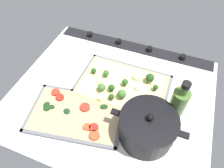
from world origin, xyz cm
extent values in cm
cube|color=silver|center=(0.00, 0.00, -1.50)|extent=(83.31, 71.03, 3.00)
cube|color=black|center=(0.00, -32.02, 0.40)|extent=(79.98, 7.00, 0.80)
cylinder|color=black|center=(-24.99, -32.02, 1.70)|extent=(2.80, 2.80, 1.80)
cylinder|color=black|center=(-8.33, -32.02, 1.70)|extent=(2.80, 2.80, 1.80)
cylinder|color=black|center=(8.33, -32.02, 1.70)|extent=(2.80, 2.80, 1.80)
cylinder|color=black|center=(24.99, -32.02, 1.70)|extent=(2.80, 2.80, 1.80)
cube|color=slate|center=(-3.17, -4.77, 0.25)|extent=(39.60, 27.58, 0.50)
cube|color=slate|center=(-3.24, -17.86, 0.65)|extent=(39.46, 1.41, 1.30)
cube|color=slate|center=(-3.10, 8.32, 0.65)|extent=(39.46, 1.41, 1.30)
cube|color=slate|center=(-22.30, -4.67, 0.65)|extent=(1.34, 27.38, 1.30)
cube|color=slate|center=(15.96, -4.87, 0.65)|extent=(1.34, 27.38, 1.30)
cube|color=tan|center=(-3.17, -4.77, 1.00)|extent=(37.19, 25.17, 1.00)
cube|color=#EFDB8C|center=(-3.17, -4.77, 1.70)|extent=(34.21, 22.66, 0.40)
cone|color=#68AD54|center=(3.90, 1.33, 2.33)|extent=(1.86, 1.86, 0.86)
sphere|color=#427533|center=(3.90, 1.33, 4.03)|extent=(3.39, 3.39, 3.39)
cone|color=#427635|center=(-13.55, -10.49, 2.57)|extent=(2.03, 2.03, 1.34)
sphere|color=#264C1C|center=(-13.55, -10.49, 4.63)|extent=(3.70, 3.70, 3.70)
cone|color=#427635|center=(-16.97, -6.81, 2.49)|extent=(1.24, 1.24, 1.19)
sphere|color=#264C1C|center=(-16.97, -6.81, 3.93)|extent=(2.25, 2.25, 2.25)
cone|color=#5B9F46|center=(5.11, -6.71, 2.48)|extent=(1.50, 1.50, 1.15)
sphere|color=#386B28|center=(5.11, -6.71, 4.08)|extent=(2.73, 2.73, 2.73)
cone|color=#427635|center=(-1.52, 3.97, 2.30)|extent=(1.30, 1.30, 0.80)
sphere|color=#264C1C|center=(-1.52, 3.97, 3.59)|extent=(2.37, 2.37, 2.37)
cone|color=#427635|center=(-0.15, 0.28, 2.47)|extent=(1.51, 1.51, 1.14)
sphere|color=#264C1C|center=(-0.15, 0.28, 4.07)|extent=(2.74, 2.74, 2.74)
cone|color=#68AD54|center=(-5.06, 1.65, 2.37)|extent=(1.99, 1.99, 0.94)
sphere|color=#427533|center=(-5.06, 1.65, 4.19)|extent=(3.62, 3.62, 3.62)
cone|color=#427635|center=(11.03, -6.53, 2.30)|extent=(1.31, 1.31, 0.80)
sphere|color=#264C1C|center=(11.03, -6.53, 3.59)|extent=(2.38, 2.38, 2.38)
cone|color=#4D8B3F|center=(-4.29, -4.79, 2.56)|extent=(1.45, 1.45, 1.33)
sphere|color=#2D5B23|center=(-4.29, -4.79, 4.22)|extent=(2.64, 2.64, 2.64)
ellipsoid|color=#EFDB8C|center=(-7.73, -10.95, 2.51)|extent=(5.22, 5.23, 1.41)
ellipsoid|color=#EFDB8C|center=(6.12, -3.03, 2.41)|extent=(4.09, 4.01, 1.19)
ellipsoid|color=#EFDB8C|center=(2.75, 4.77, 2.47)|extent=(4.44, 4.77, 1.33)
ellipsoid|color=#EFDB8C|center=(-9.72, -4.98, 2.31)|extent=(3.57, 3.46, 0.96)
ellipsoid|color=#EFDB8C|center=(-14.67, -10.95, 2.50)|extent=(4.83, 5.07, 1.39)
ellipsoid|color=#EFDB8C|center=(3.49, 1.33, 2.45)|extent=(3.57, 4.09, 1.28)
cube|color=slate|center=(9.19, 14.89, 0.25)|extent=(39.71, 28.45, 0.50)
cube|color=slate|center=(11.00, 4.35, 0.65)|extent=(36.07, 7.37, 1.30)
cube|color=slate|center=(7.37, 25.43, 0.65)|extent=(36.07, 7.37, 1.30)
cube|color=slate|center=(-8.16, 11.90, 0.65)|extent=(5.02, 22.46, 1.30)
cube|color=slate|center=(26.53, 17.88, 0.65)|extent=(5.02, 22.46, 1.30)
cube|color=tan|center=(9.19, 14.89, 0.95)|extent=(36.93, 25.67, 0.90)
cylinder|color=#B22319|center=(-0.39, 18.24, 1.90)|extent=(3.43, 3.43, 1.00)
cylinder|color=red|center=(6.88, 11.41, 1.90)|extent=(3.90, 3.90, 1.00)
cylinder|color=#D14723|center=(2.48, 18.83, 1.90)|extent=(2.75, 2.75, 1.00)
cylinder|color=red|center=(21.56, 9.12, 1.90)|extent=(3.47, 3.47, 1.00)
cylinder|color=#D14723|center=(-1.51, 20.92, 1.90)|extent=(3.73, 3.73, 1.00)
cylinder|color=#B22319|center=(18.58, 10.75, 1.90)|extent=(3.28, 3.28, 1.00)
ellipsoid|color=#193819|center=(19.37, 15.87, 1.80)|extent=(2.78, 2.28, 0.60)
ellipsoid|color=#193819|center=(21.81, 15.73, 1.80)|extent=(2.74, 3.07, 0.60)
ellipsoid|color=#193819|center=(20.87, 17.07, 1.80)|extent=(2.84, 2.78, 0.60)
ellipsoid|color=#193819|center=(-0.18, 8.36, 1.80)|extent=(3.78, 3.21, 0.60)
ellipsoid|color=#193819|center=(12.76, 15.51, 1.80)|extent=(3.40, 3.16, 0.60)
cylinder|color=black|center=(-18.38, 13.18, 5.39)|extent=(19.52, 19.52, 10.77)
cylinder|color=black|center=(-18.38, 13.18, 11.17)|extent=(19.91, 19.91, 0.80)
sphere|color=black|center=(-18.38, 13.18, 12.77)|extent=(2.40, 2.40, 2.40)
cube|color=black|center=(-29.94, 13.18, 8.83)|extent=(3.60, 2.00, 1.20)
cube|color=black|center=(-6.82, 13.18, 8.83)|extent=(3.60, 2.00, 1.20)
cylinder|color=#476B2D|center=(-26.17, 2.52, 8.04)|extent=(5.95, 5.95, 16.09)
cylinder|color=#476B2D|center=(-26.17, 2.52, 17.84)|extent=(2.68, 2.68, 3.50)
cylinder|color=black|center=(-26.17, 2.52, 20.39)|extent=(2.97, 2.97, 1.60)
camera|label=1|loc=(-18.52, 47.74, 69.42)|focal=32.29mm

